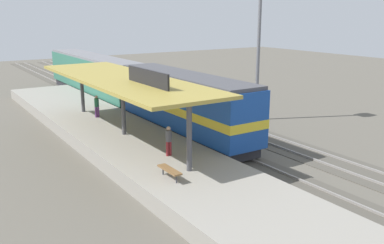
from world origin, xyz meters
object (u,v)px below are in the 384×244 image
person_waiting (97,105)px  platform_bench (170,170)px  passenger_carriage_single (93,75)px  light_mast (260,17)px  locomotive (184,104)px  person_walking (169,139)px

person_waiting → platform_bench: bearing=-96.7°
platform_bench → passenger_carriage_single: bearing=77.1°
passenger_carriage_single → platform_bench: bearing=-102.9°
passenger_carriage_single → light_mast: 19.62m
locomotive → person_waiting: bearing=127.8°
platform_bench → person_walking: 3.49m
locomotive → light_mast: size_ratio=1.23×
passenger_carriage_single → light_mast: (7.80, -16.94, 6.08)m
passenger_carriage_single → light_mast: size_ratio=1.71×
locomotive → person_walking: size_ratio=8.44×
platform_bench → light_mast: bearing=34.1°
passenger_carriage_single → person_walking: 23.69m
platform_bench → locomotive: (6.00, 8.30, 1.07)m
platform_bench → person_waiting: bearing=83.3°
platform_bench → light_mast: (13.80, 9.36, 7.05)m
locomotive → person_walking: (-4.30, -5.29, -0.56)m
platform_bench → person_waiting: person_waiting is taller
locomotive → passenger_carriage_single: bearing=90.0°
passenger_carriage_single → person_waiting: (-4.36, -12.37, -0.46)m
light_mast → person_walking: 15.16m
locomotive → person_waiting: 7.15m
locomotive → person_walking: 6.85m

